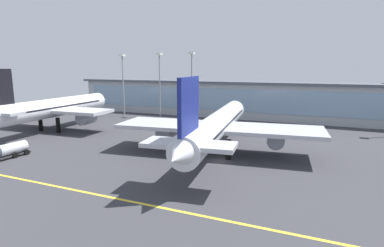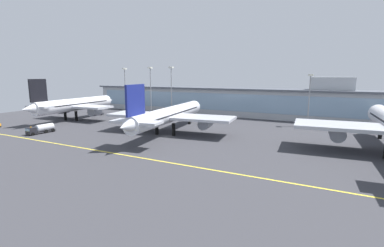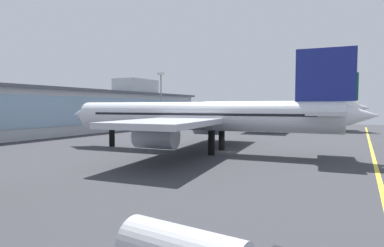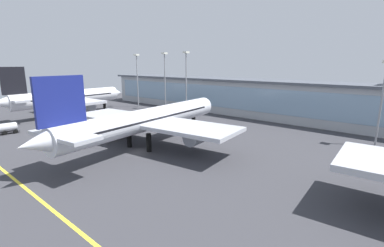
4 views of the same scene
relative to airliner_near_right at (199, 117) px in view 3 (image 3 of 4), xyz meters
The scene contains 6 objects.
ground_plane 8.06m from the airliner_near_right, 66.42° to the right, with size 207.55×207.55×0.00m, color #38383D.
taxiway_centreline_stripe 27.62m from the airliner_near_right, 85.49° to the right, with size 166.04×0.50×0.01m, color yellow.
terminal_building 49.27m from the airliner_near_right, 85.51° to the left, with size 151.25×14.00×18.17m.
airliner_near_right is the anchor object (origin of this frame).
airliner_far_right 62.55m from the airliner_near_right, ahead, with size 47.97×60.64×18.77m.
apron_light_mast_west 52.95m from the airliner_near_right, 41.37° to the left, with size 1.80×1.80×19.33m.
Camera 3 is at (-50.52, -19.99, 7.94)m, focal length 29.08 mm.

